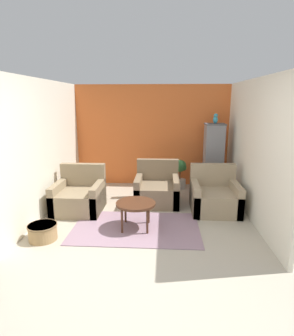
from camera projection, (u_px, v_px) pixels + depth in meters
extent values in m
plane|color=#B2A893|center=(138.00, 267.00, 3.52)|extent=(20.00, 20.00, 0.00)
cube|color=orange|center=(152.00, 136.00, 6.79)|extent=(3.77, 0.06, 2.40)
cube|color=silver|center=(46.00, 147.00, 5.11)|extent=(0.06, 3.64, 2.40)
cube|color=silver|center=(253.00, 149.00, 4.89)|extent=(0.06, 3.64, 2.40)
cube|color=gray|center=(136.00, 228.00, 4.59)|extent=(2.05, 1.29, 0.01)
cylinder|color=#472819|center=(136.00, 204.00, 4.49)|extent=(0.64, 0.64, 0.04)
cylinder|color=#472819|center=(122.00, 221.00, 4.36)|extent=(0.04, 0.04, 0.41)
cylinder|color=#472819|center=(147.00, 222.00, 4.34)|extent=(0.04, 0.04, 0.41)
cylinder|color=#472819|center=(125.00, 212.00, 4.74)|extent=(0.04, 0.04, 0.41)
cylinder|color=#472819|center=(149.00, 212.00, 4.72)|extent=(0.04, 0.04, 0.41)
cube|color=#8E7A5B|center=(79.00, 201.00, 5.25)|extent=(0.86, 0.87, 0.40)
cube|color=#8E7A5B|center=(83.00, 174.00, 5.50)|extent=(0.86, 0.14, 0.44)
cube|color=#8E7A5B|center=(59.00, 197.00, 5.25)|extent=(0.12, 0.87, 0.56)
cube|color=#8E7A5B|center=(98.00, 198.00, 5.21)|extent=(0.12, 0.87, 0.56)
cube|color=#9E896B|center=(215.00, 201.00, 5.24)|extent=(0.86, 0.87, 0.40)
cube|color=#9E896B|center=(213.00, 175.00, 5.49)|extent=(0.86, 0.14, 0.44)
cube|color=#9E896B|center=(195.00, 197.00, 5.24)|extent=(0.12, 0.87, 0.56)
cube|color=#9E896B|center=(235.00, 198.00, 5.20)|extent=(0.12, 0.87, 0.56)
cube|color=#7A664C|center=(157.00, 194.00, 5.65)|extent=(0.86, 0.87, 0.40)
cube|color=#7A664C|center=(158.00, 169.00, 5.91)|extent=(0.86, 0.14, 0.44)
cube|color=#7A664C|center=(139.00, 190.00, 5.66)|extent=(0.12, 0.87, 0.56)
cube|color=#7A664C|center=(176.00, 191.00, 5.61)|extent=(0.12, 0.87, 0.56)
cube|color=#555559|center=(211.00, 189.00, 6.48)|extent=(0.59, 0.59, 0.09)
cube|color=gray|center=(213.00, 157.00, 6.30)|extent=(0.41, 0.41, 1.42)
cube|color=#555559|center=(215.00, 124.00, 6.13)|extent=(0.43, 0.43, 0.03)
ellipsoid|color=teal|center=(215.00, 120.00, 6.11)|extent=(0.10, 0.13, 0.16)
sphere|color=teal|center=(216.00, 115.00, 6.07)|extent=(0.09, 0.09, 0.09)
cone|color=gold|center=(216.00, 116.00, 6.03)|extent=(0.04, 0.04, 0.04)
cone|color=teal|center=(215.00, 120.00, 6.17)|extent=(0.05, 0.11, 0.14)
cylinder|color=beige|center=(180.00, 184.00, 6.67)|extent=(0.29, 0.29, 0.21)
cylinder|color=brown|center=(180.00, 175.00, 6.62)|extent=(0.03, 0.03, 0.23)
sphere|color=#337038|center=(180.00, 166.00, 6.57)|extent=(0.28, 0.28, 0.28)
sphere|color=#337038|center=(177.00, 168.00, 6.61)|extent=(0.17, 0.17, 0.17)
sphere|color=#337038|center=(183.00, 168.00, 6.55)|extent=(0.16, 0.16, 0.16)
cylinder|color=#A37F51|center=(43.00, 232.00, 4.18)|extent=(0.41, 0.41, 0.24)
cylinder|color=brown|center=(42.00, 225.00, 4.16)|extent=(0.43, 0.43, 0.02)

